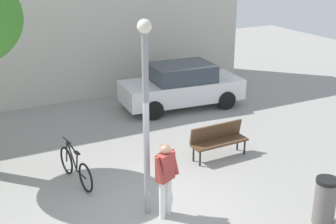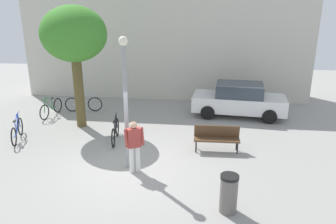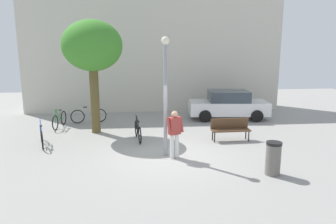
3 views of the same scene
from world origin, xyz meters
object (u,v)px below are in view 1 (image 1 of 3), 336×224
trash_bin (325,201)px  parked_car_white (182,86)px  park_bench (218,138)px  person_by_lamppost (165,175)px  lamppost (146,105)px  bicycle_black (76,168)px

trash_bin → parked_car_white: bearing=83.3°
park_bench → person_by_lamppost: bearing=-143.5°
person_by_lamppost → lamppost: bearing=134.7°
park_bench → parked_car_white: bearing=74.7°
parked_car_white → park_bench: bearing=-105.3°
bicycle_black → parked_car_white: bearing=36.3°
lamppost → trash_bin: (3.04, -2.03, -1.94)m
lamppost → bicycle_black: size_ratio=2.29×
parked_car_white → bicycle_black: bearing=-143.7°
lamppost → park_bench: (2.83, 1.60, -1.91)m
bicycle_black → trash_bin: trash_bin is taller
park_bench → trash_bin: trash_bin is taller
park_bench → bicycle_black: size_ratio=0.90×
person_by_lamppost → parked_car_white: (3.65, 5.90, -0.19)m
park_bench → bicycle_black: bearing=174.0°
person_by_lamppost → trash_bin: size_ratio=1.64×
park_bench → parked_car_white: size_ratio=0.37×
bicycle_black → trash_bin: (4.02, -4.03, 0.13)m
parked_car_white → lamppost: bearing=-125.0°
person_by_lamppost → trash_bin: (2.76, -1.74, -0.45)m
person_by_lamppost → parked_car_white: size_ratio=0.39×
bicycle_black → parked_car_white: size_ratio=0.42×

